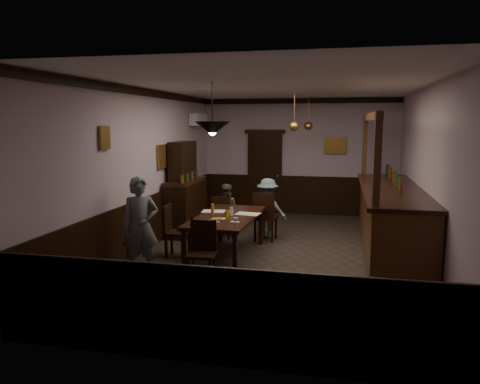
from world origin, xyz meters
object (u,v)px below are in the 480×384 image
(chair_far_right, at_px, (265,214))
(chair_side, at_px, (173,229))
(chair_near, at_px, (202,249))
(bar_counter, at_px, (390,218))
(person_standing, at_px, (140,226))
(sideboard, at_px, (185,197))
(pendant_iron, at_px, (212,129))
(chair_far_left, at_px, (222,215))
(pendant_brass_mid, at_px, (294,126))
(coffee_cup, at_px, (236,220))
(dining_table, at_px, (227,219))
(pendant_brass_far, at_px, (308,126))
(person_seated_right, at_px, (268,208))
(person_seated_left, at_px, (226,210))
(soda_can, at_px, (228,214))

(chair_far_right, bearing_deg, chair_side, 49.70)
(chair_near, bearing_deg, bar_counter, 32.46)
(person_standing, distance_m, sideboard, 2.88)
(chair_side, bearing_deg, bar_counter, -76.66)
(pendant_iron, bearing_deg, sideboard, 118.41)
(chair_far_left, relative_size, pendant_brass_mid, 1.10)
(coffee_cup, relative_size, pendant_iron, 0.10)
(dining_table, bearing_deg, sideboard, 129.24)
(chair_side, distance_m, sideboard, 1.89)
(coffee_cup, distance_m, pendant_brass_mid, 2.94)
(chair_near, xyz_separation_m, pendant_brass_far, (1.21, 4.46, 1.79))
(chair_side, xyz_separation_m, person_standing, (-0.15, -1.04, 0.26))
(person_seated_right, distance_m, bar_counter, 2.45)
(bar_counter, bearing_deg, pendant_iron, -148.94)
(person_standing, distance_m, pendant_brass_far, 5.14)
(dining_table, relative_size, person_seated_left, 2.01)
(chair_far_left, bearing_deg, coffee_cup, 112.17)
(person_seated_left, height_order, bar_counter, bar_counter)
(person_seated_right, bearing_deg, sideboard, 11.32)
(person_seated_right, relative_size, bar_counter, 0.27)
(soda_can, relative_size, bar_counter, 0.03)
(chair_far_left, height_order, pendant_brass_far, pendant_brass_far)
(sideboard, bearing_deg, chair_near, -66.36)
(sideboard, relative_size, pendant_brass_mid, 2.44)
(soda_can, relative_size, sideboard, 0.06)
(person_seated_right, xyz_separation_m, pendant_iron, (-0.51, -2.34, 1.66))
(chair_side, xyz_separation_m, person_seated_right, (1.42, 1.72, 0.11))
(coffee_cup, xyz_separation_m, soda_can, (-0.23, 0.41, 0.01))
(chair_side, xyz_separation_m, sideboard, (-0.41, 1.82, 0.28))
(coffee_cup, distance_m, bar_counter, 2.97)
(dining_table, bearing_deg, pendant_brass_mid, 62.85)
(coffee_cup, relative_size, bar_counter, 0.02)
(coffee_cup, bearing_deg, pendant_brass_mid, 75.87)
(soda_can, xyz_separation_m, sideboard, (-1.41, 1.78, -0.02))
(person_seated_left, distance_m, pendant_iron, 2.95)
(chair_far_left, distance_m, chair_near, 2.64)
(pendant_brass_far, bearing_deg, pendant_brass_mid, -99.16)
(bar_counter, height_order, pendant_iron, pendant_iron)
(chair_near, height_order, sideboard, sideboard)
(soda_can, distance_m, pendant_iron, 1.62)
(bar_counter, bearing_deg, sideboard, 170.49)
(person_standing, height_order, coffee_cup, person_standing)
(chair_far_right, bearing_deg, pendant_iron, 80.49)
(person_seated_right, xyz_separation_m, pendant_brass_mid, (0.48, 0.36, 1.68))
(chair_far_right, bearing_deg, dining_table, 73.28)
(chair_far_left, height_order, pendant_brass_mid, pendant_brass_mid)
(dining_table, height_order, pendant_brass_mid, pendant_brass_mid)
(chair_side, xyz_separation_m, pendant_brass_far, (2.10, 3.32, 1.79))
(person_seated_right, bearing_deg, coffee_cup, 99.13)
(person_standing, relative_size, soda_can, 12.91)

